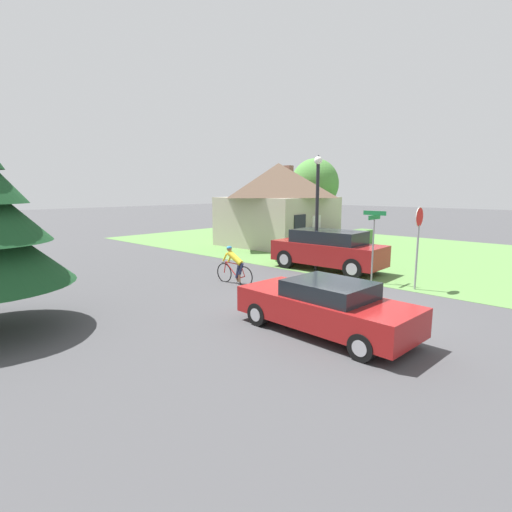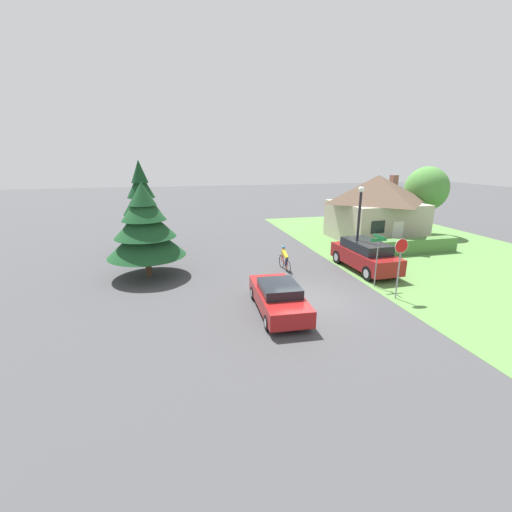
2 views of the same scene
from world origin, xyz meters
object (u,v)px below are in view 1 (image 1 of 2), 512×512
Objects in this scene: stop_sign at (418,232)px; deciduous_tree_right at (315,184)px; cottage_house at (278,203)px; parked_suv_right at (328,250)px; cyclist at (234,266)px; street_name_sign at (374,234)px; sedan_left_lane at (326,307)px; street_lamp at (317,200)px.

deciduous_tree_right is at bearing -134.19° from stop_sign.
parked_suv_right is (-5.02, -7.05, -1.78)m from cottage_house.
parked_suv_right is 4.44m from stop_sign.
street_name_sign is at bearing -138.91° from cyclist.
parked_suv_right is at bearing -107.42° from cyclist.
deciduous_tree_right is (14.82, 6.70, 3.23)m from cyclist.
deciduous_tree_right is at bearing 6.54° from cottage_house.
cottage_house reaches higher than stop_sign.
deciduous_tree_right reaches higher than street_name_sign.
street_name_sign is (5.77, 1.69, 1.23)m from sedan_left_lane.
stop_sign reaches higher than parked_suv_right.
stop_sign is (-0.81, -4.21, 1.15)m from parked_suv_right.
street_name_sign is at bearing 158.21° from parked_suv_right.
sedan_left_lane is at bearing -143.74° from street_lamp.
street_name_sign is at bearing -87.36° from stop_sign.
deciduous_tree_right is (11.15, 10.44, 2.02)m from street_name_sign.
street_name_sign reaches higher than sedan_left_lane.
deciduous_tree_right reaches higher than sedan_left_lane.
cottage_house is 2.51× the size of street_name_sign.
stop_sign is 4.69m from street_lamp.
stop_sign is at bearing -95.18° from street_lamp.
cyclist is 0.66× the size of street_name_sign.
cyclist is at bearing 169.31° from street_lamp.
parked_suv_right is 1.00× the size of street_lamp.
stop_sign is (-5.83, -11.26, -0.62)m from cottage_house.
deciduous_tree_right reaches higher than street_lamp.
cyclist is 5.38m from street_name_sign.
parked_suv_right reaches higher than sedan_left_lane.
stop_sign is at bearing -148.07° from cyclist.
cyclist is 0.62× the size of stop_sign.
cottage_house is 3.82× the size of cyclist.
cottage_house is 8.62m from street_lamp.
cottage_house is 2.35× the size of stop_sign.
cottage_house reaches higher than street_name_sign.
stop_sign is at bearing -85.60° from street_name_sign.
stop_sign is at bearing -132.43° from deciduous_tree_right.
deciduous_tree_right is at bearing -51.41° from sedan_left_lane.
cottage_house is 12.69m from stop_sign.
parked_suv_right is at bearing -102.63° from stop_sign.
sedan_left_lane is 0.93× the size of parked_suv_right.
parked_suv_right is at bearing -127.66° from cottage_house.
sedan_left_lane is 0.93× the size of street_lamp.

